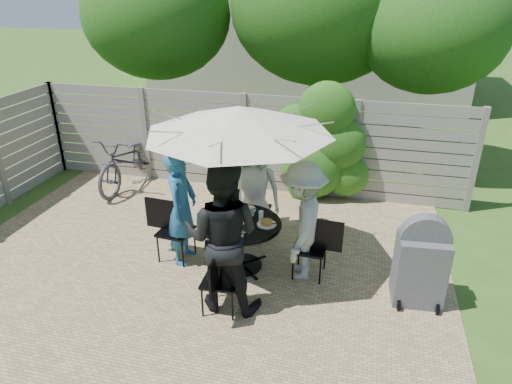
% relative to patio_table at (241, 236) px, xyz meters
% --- Properties ---
extents(backyard_envelope, '(60.00, 60.00, 5.00)m').
position_rel_patio_table_xyz_m(backyard_envelope, '(-0.56, 9.89, 2.11)').
color(backyard_envelope, '#34541A').
rests_on(backyard_envelope, ground).
extents(patio_table, '(1.12, 1.12, 0.72)m').
position_rel_patio_table_xyz_m(patio_table, '(0.00, 0.00, 0.00)').
color(patio_table, black).
rests_on(patio_table, ground).
extents(umbrella, '(2.43, 2.43, 2.30)m').
position_rel_patio_table_xyz_m(umbrella, '(0.00, -0.00, 1.63)').
color(umbrella, silver).
rests_on(umbrella, ground).
extents(chair_back, '(0.43, 0.63, 0.87)m').
position_rel_patio_table_xyz_m(chair_back, '(-0.02, 0.96, -0.24)').
color(chair_back, black).
rests_on(chair_back, ground).
extents(person_back, '(0.82, 0.54, 1.65)m').
position_rel_patio_table_xyz_m(person_back, '(-0.02, 0.83, 0.33)').
color(person_back, silver).
rests_on(person_back, ground).
extents(chair_left, '(0.68, 0.48, 0.92)m').
position_rel_patio_table_xyz_m(chair_left, '(-0.97, -0.02, -0.22)').
color(chair_left, black).
rests_on(chair_left, ground).
extents(person_left, '(0.41, 0.61, 1.65)m').
position_rel_patio_table_xyz_m(person_left, '(-0.83, -0.02, 0.33)').
color(person_left, '#205B8E').
rests_on(person_left, ground).
extents(chair_front, '(0.44, 0.65, 0.88)m').
position_rel_patio_table_xyz_m(chair_front, '(0.02, -0.96, -0.23)').
color(chair_front, black).
rests_on(chair_front, ground).
extents(person_front, '(0.95, 0.75, 1.93)m').
position_rel_patio_table_xyz_m(person_front, '(0.02, -0.83, 0.46)').
color(person_front, black).
rests_on(person_front, ground).
extents(chair_right, '(0.65, 0.45, 0.88)m').
position_rel_patio_table_xyz_m(chair_right, '(0.96, 0.02, -0.23)').
color(chair_right, black).
rests_on(chair_right, ground).
extents(person_right, '(0.63, 1.07, 1.64)m').
position_rel_patio_table_xyz_m(person_right, '(0.83, 0.02, 0.32)').
color(person_right, '#A5A6A2').
rests_on(person_right, ground).
extents(plate_back, '(0.26, 0.26, 0.06)m').
position_rel_patio_table_xyz_m(plate_back, '(-0.01, 0.36, 0.24)').
color(plate_back, white).
rests_on(plate_back, patio_table).
extents(plate_left, '(0.26, 0.26, 0.06)m').
position_rel_patio_table_xyz_m(plate_left, '(-0.36, -0.01, 0.24)').
color(plate_left, white).
rests_on(plate_left, patio_table).
extents(plate_front, '(0.26, 0.26, 0.06)m').
position_rel_patio_table_xyz_m(plate_front, '(0.01, -0.36, 0.24)').
color(plate_front, white).
rests_on(plate_front, patio_table).
extents(plate_right, '(0.26, 0.26, 0.06)m').
position_rel_patio_table_xyz_m(plate_right, '(0.36, 0.01, 0.24)').
color(plate_right, white).
rests_on(plate_right, patio_table).
extents(glass_back, '(0.07, 0.07, 0.14)m').
position_rel_patio_table_xyz_m(glass_back, '(-0.11, 0.26, 0.29)').
color(glass_back, silver).
rests_on(glass_back, patio_table).
extents(glass_left, '(0.07, 0.07, 0.14)m').
position_rel_patio_table_xyz_m(glass_left, '(-0.26, -0.11, 0.29)').
color(glass_left, silver).
rests_on(glass_left, patio_table).
extents(glass_front, '(0.07, 0.07, 0.14)m').
position_rel_patio_table_xyz_m(glass_front, '(0.11, -0.26, 0.29)').
color(glass_front, silver).
rests_on(glass_front, patio_table).
extents(glass_right, '(0.07, 0.07, 0.14)m').
position_rel_patio_table_xyz_m(glass_right, '(0.26, 0.11, 0.29)').
color(glass_right, silver).
rests_on(glass_right, patio_table).
extents(syrup_jug, '(0.09, 0.09, 0.16)m').
position_rel_patio_table_xyz_m(syrup_jug, '(-0.06, 0.05, 0.30)').
color(syrup_jug, '#59280C').
rests_on(syrup_jug, patio_table).
extents(coffee_cup, '(0.08, 0.08, 0.12)m').
position_rel_patio_table_xyz_m(coffee_cup, '(0.09, 0.22, 0.28)').
color(coffee_cup, '#C6B293').
rests_on(coffee_cup, patio_table).
extents(bicycle, '(0.79, 2.06, 1.07)m').
position_rel_patio_table_xyz_m(bicycle, '(-2.85, 2.20, 0.03)').
color(bicycle, '#333338').
rests_on(bicycle, ground).
extents(bbq_grill, '(0.62, 0.50, 1.20)m').
position_rel_patio_table_xyz_m(bbq_grill, '(2.32, -0.19, 0.05)').
color(bbq_grill, '#57575C').
rests_on(bbq_grill, ground).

